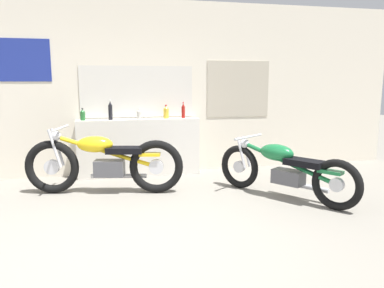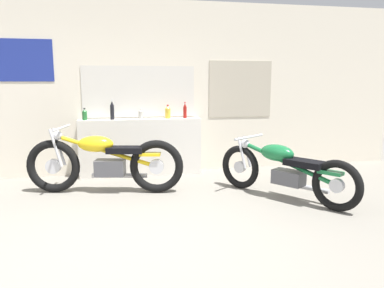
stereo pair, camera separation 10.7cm
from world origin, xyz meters
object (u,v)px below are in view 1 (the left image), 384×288
bottle_rightmost (183,111)px  bottle_leftmost (83,115)px  bottle_right_center (166,112)px  motorcycle_green (284,169)px  bottle_left_center (110,111)px  bottle_center (139,114)px  motorcycle_yellow (104,162)px

bottle_rightmost → bottle_leftmost: bearing=-179.7°
bottle_right_center → motorcycle_green: bearing=-51.6°
bottle_left_center → bottle_center: 0.45m
bottle_left_center → bottle_right_center: size_ratio=1.43×
motorcycle_green → bottle_center: bearing=136.5°
bottle_rightmost → motorcycle_green: bearing=-58.0°
bottle_center → bottle_right_center: bearing=-1.2°
motorcycle_yellow → motorcycle_green: size_ratio=1.25×
bottle_right_center → motorcycle_green: bottle_right_center is taller
bottle_leftmost → motorcycle_yellow: bearing=-70.7°
bottle_center → bottle_right_center: 0.44m
motorcycle_green → motorcycle_yellow: bearing=162.2°
bottle_rightmost → bottle_center: bearing=178.4°
motorcycle_green → bottle_left_center: bearing=143.5°
bottle_left_center → motorcycle_green: bottle_left_center is taller
bottle_right_center → bottle_left_center: bearing=-178.5°
bottle_right_center → bottle_rightmost: bottle_rightmost is taller
bottle_leftmost → bottle_center: size_ratio=1.11×
bottle_rightmost → motorcycle_yellow: bearing=-145.3°
bottle_right_center → motorcycle_yellow: bearing=-138.0°
bottle_leftmost → bottle_left_center: (0.42, -0.00, 0.06)m
bottle_left_center → bottle_center: size_ratio=1.88×
bottle_center → bottle_right_center: size_ratio=0.76×
bottle_center → motorcycle_green: (1.73, -1.64, -0.61)m
motorcycle_yellow → motorcycle_green: bearing=-17.8°
bottle_right_center → bottle_rightmost: 0.28m
bottle_leftmost → bottle_rightmost: (1.58, 0.01, 0.03)m
bottle_rightmost → bottle_right_center: bearing=177.8°
bottle_left_center → motorcycle_green: 2.79m
bottle_left_center → motorcycle_yellow: 1.08m
motorcycle_yellow → motorcycle_green: (2.29, -0.74, -0.04)m
bottle_left_center → bottle_rightmost: size_ratio=1.21×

